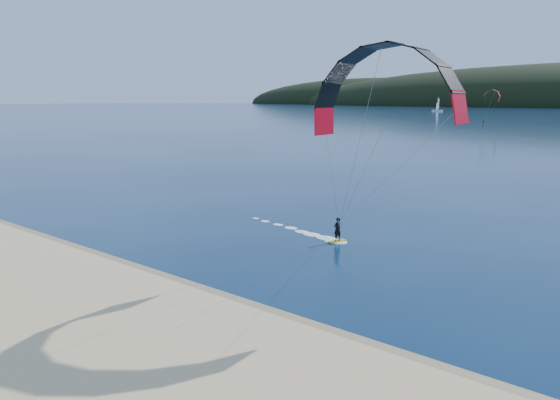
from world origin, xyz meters
name	(u,v)px	position (x,y,z in m)	size (l,w,h in m)	color
ground	(135,326)	(0.00, 0.00, 0.00)	(1800.00, 1800.00, 0.00)	#081D3D
wet_sand	(200,296)	(0.00, 4.50, 0.05)	(220.00, 2.50, 0.10)	olive
kitesurfer_near	(383,125)	(6.52, 13.88, 9.65)	(21.49, 8.14, 12.73)	gold
kitesurfer_far	(492,98)	(-35.45, 205.30, 11.08)	(7.30, 4.99, 14.00)	gold
sailboat	(437,110)	(-124.89, 393.90, 0.91)	(8.67, 5.61, 12.39)	white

